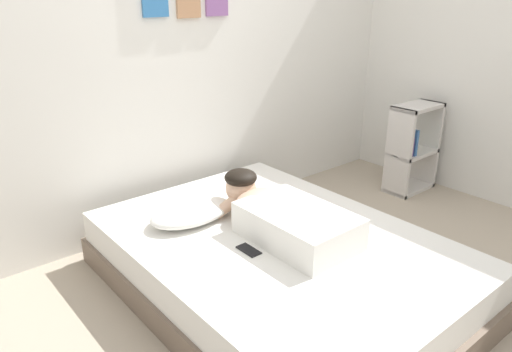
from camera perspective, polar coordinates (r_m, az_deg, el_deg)
name	(u,v)px	position (r m, az deg, el deg)	size (l,w,h in m)	color
ground_plane	(339,300)	(2.84, 9.84, -14.32)	(11.97, 11.97, 0.00)	tan
back_wall	(185,48)	(3.48, -8.45, 14.71)	(3.98, 0.12, 2.50)	silver
side_wall_right	(506,43)	(4.22, 27.47, 13.76)	(0.10, 5.91, 2.50)	silver
bed	(278,265)	(2.80, 2.57, -10.45)	(1.48, 2.08, 0.35)	#726051
pillow	(191,212)	(2.89, -7.67, -4.26)	(0.52, 0.32, 0.11)	white
person_lying	(280,214)	(2.73, 2.91, -4.56)	(0.43, 0.92, 0.27)	white
coffee_cup	(263,201)	(3.06, 0.82, -2.96)	(0.12, 0.09, 0.07)	#D84C47
cell_phone	(249,250)	(2.58, -0.88, -8.76)	(0.07, 0.14, 0.01)	black
bookshelf	(412,148)	(4.28, 17.97, 3.16)	(0.45, 0.24, 0.75)	silver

